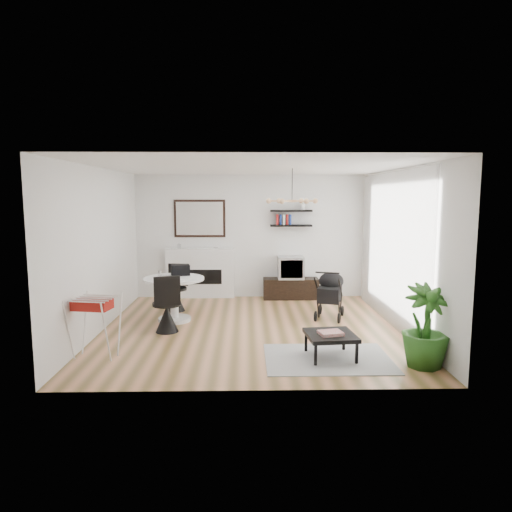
{
  "coord_description": "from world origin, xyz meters",
  "views": [
    {
      "loc": [
        -0.09,
        -7.52,
        2.22
      ],
      "look_at": [
        0.09,
        0.4,
        1.19
      ],
      "focal_mm": 32.0,
      "sensor_mm": 36.0,
      "label": 1
    }
  ],
  "objects_px": {
    "tv_console": "(291,288)",
    "coffee_table": "(331,336)",
    "fireplace": "(200,267)",
    "crt_tv": "(291,267)",
    "potted_plant": "(425,326)",
    "stroller": "(330,296)",
    "drying_rack": "(95,326)",
    "dining_table": "(174,292)"
  },
  "relations": [
    {
      "from": "stroller",
      "to": "potted_plant",
      "type": "bearing_deg",
      "value": -54.17
    },
    {
      "from": "fireplace",
      "to": "tv_console",
      "type": "xyz_separation_m",
      "value": [
        1.99,
        -0.14,
        -0.46
      ]
    },
    {
      "from": "coffee_table",
      "to": "potted_plant",
      "type": "relative_size",
      "value": 0.65
    },
    {
      "from": "dining_table",
      "to": "drying_rack",
      "type": "bearing_deg",
      "value": -113.1
    },
    {
      "from": "tv_console",
      "to": "crt_tv",
      "type": "bearing_deg",
      "value": -155.42
    },
    {
      "from": "fireplace",
      "to": "tv_console",
      "type": "height_order",
      "value": "fireplace"
    },
    {
      "from": "tv_console",
      "to": "coffee_table",
      "type": "distance_m",
      "value": 3.73
    },
    {
      "from": "fireplace",
      "to": "coffee_table",
      "type": "bearing_deg",
      "value": -60.6
    },
    {
      "from": "drying_rack",
      "to": "potted_plant",
      "type": "xyz_separation_m",
      "value": [
        4.43,
        -0.43,
        0.09
      ]
    },
    {
      "from": "fireplace",
      "to": "crt_tv",
      "type": "distance_m",
      "value": 1.99
    },
    {
      "from": "fireplace",
      "to": "stroller",
      "type": "relative_size",
      "value": 2.31
    },
    {
      "from": "dining_table",
      "to": "drying_rack",
      "type": "relative_size",
      "value": 1.26
    },
    {
      "from": "fireplace",
      "to": "tv_console",
      "type": "bearing_deg",
      "value": -4.11
    },
    {
      "from": "dining_table",
      "to": "fireplace",
      "type": "bearing_deg",
      "value": 81.65
    },
    {
      "from": "stroller",
      "to": "drying_rack",
      "type": "bearing_deg",
      "value": -132.61
    },
    {
      "from": "drying_rack",
      "to": "coffee_table",
      "type": "height_order",
      "value": "drying_rack"
    },
    {
      "from": "crt_tv",
      "to": "coffee_table",
      "type": "height_order",
      "value": "crt_tv"
    },
    {
      "from": "fireplace",
      "to": "crt_tv",
      "type": "height_order",
      "value": "fireplace"
    },
    {
      "from": "potted_plant",
      "to": "dining_table",
      "type": "bearing_deg",
      "value": 147.53
    },
    {
      "from": "stroller",
      "to": "crt_tv",
      "type": "bearing_deg",
      "value": 127.94
    },
    {
      "from": "potted_plant",
      "to": "tv_console",
      "type": "bearing_deg",
      "value": 108.45
    },
    {
      "from": "crt_tv",
      "to": "stroller",
      "type": "xyz_separation_m",
      "value": [
        0.58,
        -1.6,
        -0.29
      ]
    },
    {
      "from": "stroller",
      "to": "fireplace",
      "type": "bearing_deg",
      "value": 163.87
    },
    {
      "from": "tv_console",
      "to": "crt_tv",
      "type": "xyz_separation_m",
      "value": [
        -0.01,
        -0.0,
        0.47
      ]
    },
    {
      "from": "potted_plant",
      "to": "coffee_table",
      "type": "bearing_deg",
      "value": 163.31
    },
    {
      "from": "fireplace",
      "to": "drying_rack",
      "type": "height_order",
      "value": "fireplace"
    },
    {
      "from": "crt_tv",
      "to": "stroller",
      "type": "bearing_deg",
      "value": -70.16
    },
    {
      "from": "potted_plant",
      "to": "stroller",
      "type": "bearing_deg",
      "value": 107.72
    },
    {
      "from": "drying_rack",
      "to": "stroller",
      "type": "relative_size",
      "value": 0.92
    },
    {
      "from": "tv_console",
      "to": "drying_rack",
      "type": "relative_size",
      "value": 1.4
    },
    {
      "from": "tv_console",
      "to": "coffee_table",
      "type": "height_order",
      "value": "tv_console"
    },
    {
      "from": "stroller",
      "to": "coffee_table",
      "type": "relative_size",
      "value": 1.31
    },
    {
      "from": "dining_table",
      "to": "potted_plant",
      "type": "distance_m",
      "value": 4.3
    },
    {
      "from": "stroller",
      "to": "coffee_table",
      "type": "xyz_separation_m",
      "value": [
        -0.38,
        -2.12,
        -0.09
      ]
    },
    {
      "from": "fireplace",
      "to": "dining_table",
      "type": "xyz_separation_m",
      "value": [
        -0.28,
        -1.91,
        -0.16
      ]
    },
    {
      "from": "coffee_table",
      "to": "potted_plant",
      "type": "bearing_deg",
      "value": -16.69
    },
    {
      "from": "tv_console",
      "to": "potted_plant",
      "type": "bearing_deg",
      "value": -71.55
    },
    {
      "from": "coffee_table",
      "to": "crt_tv",
      "type": "bearing_deg",
      "value": 93.0
    },
    {
      "from": "fireplace",
      "to": "stroller",
      "type": "xyz_separation_m",
      "value": [
        2.56,
        -1.74,
        -0.28
      ]
    },
    {
      "from": "tv_console",
      "to": "dining_table",
      "type": "bearing_deg",
      "value": -142.15
    },
    {
      "from": "tv_console",
      "to": "dining_table",
      "type": "xyz_separation_m",
      "value": [
        -2.27,
        -1.76,
        0.3
      ]
    },
    {
      "from": "tv_console",
      "to": "crt_tv",
      "type": "distance_m",
      "value": 0.47
    }
  ]
}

